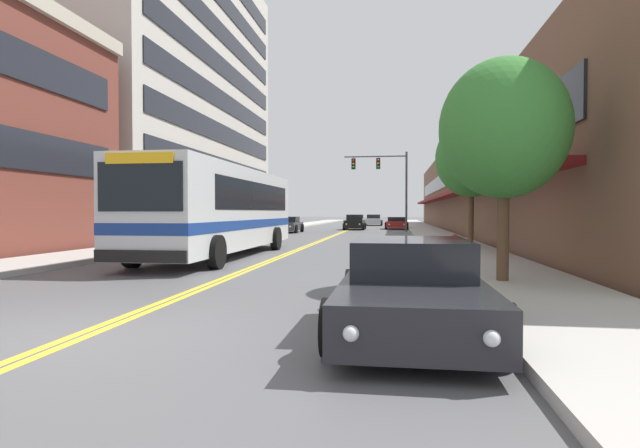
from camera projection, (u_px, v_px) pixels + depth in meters
ground_plane at (345, 231)px, 43.35m from camera, size 240.00×240.00×0.00m
sidewalk_left at (268, 230)px, 44.37m from camera, size 2.90×106.00×0.16m
sidewalk_right at (427, 231)px, 42.33m from camera, size 2.90×106.00×0.16m
centre_line at (345, 231)px, 43.35m from camera, size 0.34×106.00×0.01m
office_tower_left at (150, 88)px, 38.71m from camera, size 12.08×26.92×22.63m
storefront_row_right at (497, 188)px, 41.41m from camera, size 9.10×68.00×7.38m
city_bus at (222, 208)px, 18.82m from camera, size 2.92×12.15×3.25m
car_dark_grey_parked_left_mid at (288, 225)px, 40.37m from camera, size 2.07×4.27×1.28m
car_champagne_parked_left_far at (259, 229)px, 31.84m from camera, size 2.08×4.61×1.23m
car_charcoal_parked_right_foreground at (411, 287)px, 7.08m from camera, size 2.12×4.84×1.28m
car_red_parked_right_mid at (396, 223)px, 48.55m from camera, size 2.21×4.78×1.17m
car_silver_moving_lead at (374, 220)px, 61.16m from camera, size 2.10×4.89×1.34m
car_black_moving_second at (355, 223)px, 46.89m from camera, size 1.97×4.39×1.41m
traffic_signal_mast at (385, 175)px, 42.03m from camera, size 5.32×0.38×6.71m
street_lamp_left_near at (3, 68)px, 11.74m from camera, size 2.46×0.28×8.57m
street_tree_right_near at (504, 129)px, 10.95m from camera, size 2.80×2.80×4.89m
street_tree_right_mid at (471, 158)px, 21.04m from camera, size 2.99×2.99×5.43m
fire_hydrant at (455, 249)px, 14.71m from camera, size 0.29×0.21×0.86m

